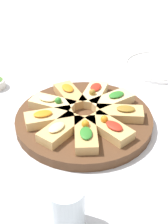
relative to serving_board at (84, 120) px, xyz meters
The scene contains 13 objects.
ground_plane 0.01m from the serving_board, ahead, with size 3.00×3.00×0.00m, color silver.
serving_board is the anchor object (origin of this frame).
focaccia_slice_0 0.10m from the serving_board, 115.53° to the right, with size 0.10×0.13×0.04m.
focaccia_slice_1 0.10m from the serving_board, 71.66° to the right, with size 0.09×0.13×0.03m.
focaccia_slice_2 0.10m from the serving_board, 33.13° to the right, with size 0.13×0.11×0.03m.
focaccia_slice_3 0.10m from the serving_board, ahead, with size 0.13×0.06×0.04m.
focaccia_slice_4 0.10m from the serving_board, 48.27° to the left, with size 0.12×0.13×0.03m.
focaccia_slice_5 0.10m from the serving_board, 89.32° to the left, with size 0.05×0.12×0.04m.
focaccia_slice_6 0.10m from the serving_board, 128.83° to the left, with size 0.12×0.13×0.03m.
focaccia_slice_7 0.10m from the serving_board, 165.46° to the left, with size 0.13×0.08×0.03m.
focaccia_slice_8 0.10m from the serving_board, 154.94° to the right, with size 0.13×0.10×0.04m.
plate_right 0.42m from the serving_board, 15.89° to the right, with size 0.24×0.24×0.02m.
water_glass 0.32m from the serving_board, 163.07° to the right, with size 0.07×0.07×0.10m, color silver.
Camera 1 is at (-0.63, -0.26, 0.51)m, focal length 50.00 mm.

